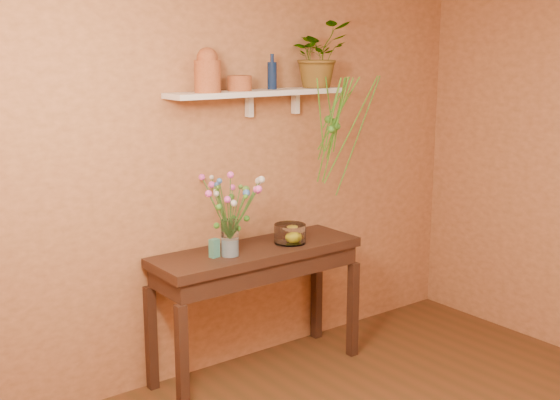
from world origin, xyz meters
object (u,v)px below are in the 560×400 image
(terracotta_jug, at_px, (207,71))
(bouquet, at_px, (234,198))
(spider_plant, at_px, (318,55))
(glass_bowl, at_px, (290,234))
(glass_vase, at_px, (230,241))
(blue_bottle, at_px, (272,75))
(sideboard, at_px, (257,266))

(terracotta_jug, distance_m, bouquet, 0.82)
(spider_plant, bearing_deg, glass_bowl, -157.52)
(terracotta_jug, bearing_deg, glass_vase, -73.15)
(spider_plant, xyz_separation_m, glass_bowl, (-0.36, -0.15, -1.21))
(spider_plant, xyz_separation_m, bouquet, (-0.83, -0.17, -0.89))
(terracotta_jug, distance_m, spider_plant, 0.91)
(blue_bottle, height_order, spider_plant, spider_plant)
(terracotta_jug, bearing_deg, blue_bottle, 4.25)
(sideboard, height_order, glass_vase, glass_vase)
(terracotta_jug, distance_m, glass_vase, 1.09)
(bouquet, xyz_separation_m, glass_bowl, (0.47, 0.02, -0.32))
(blue_bottle, xyz_separation_m, spider_plant, (0.37, -0.04, 0.13))
(sideboard, xyz_separation_m, glass_bowl, (0.25, -0.04, 0.19))
(blue_bottle, relative_size, glass_bowl, 1.08)
(glass_vase, bearing_deg, spider_plant, 10.49)
(sideboard, distance_m, glass_vase, 0.34)
(terracotta_jug, xyz_separation_m, glass_bowl, (0.55, -0.15, -1.11))
(spider_plant, bearing_deg, sideboard, -170.22)
(bouquet, bearing_deg, terracotta_jug, 114.12)
(blue_bottle, xyz_separation_m, bouquet, (-0.46, -0.21, -0.76))
(blue_bottle, distance_m, bouquet, 0.91)
(bouquet, bearing_deg, spider_plant, 11.51)
(bouquet, relative_size, glass_bowl, 2.33)
(bouquet, distance_m, glass_bowl, 0.57)
(glass_vase, bearing_deg, bouquet, -20.93)
(sideboard, bearing_deg, bouquet, -163.82)
(sideboard, height_order, glass_bowl, glass_bowl)
(sideboard, distance_m, bouquet, 0.56)
(blue_bottle, distance_m, glass_vase, 1.16)
(spider_plant, relative_size, glass_vase, 1.92)
(terracotta_jug, xyz_separation_m, bouquet, (0.07, -0.17, -0.80))
(glass_bowl, bearing_deg, blue_bottle, 94.16)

